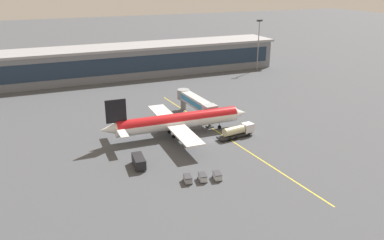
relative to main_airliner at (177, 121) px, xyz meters
The scene contains 11 objects.
ground_plane 10.31m from the main_airliner, 46.77° to the right, with size 700.00×700.00×0.00m, color #47494F.
apron_lead_in_line 12.91m from the main_airliner, 23.65° to the right, with size 0.30×80.00×0.01m, color yellow.
terminal_building 73.01m from the main_airliner, 97.00° to the left, with size 162.65×19.24×12.94m.
main_airliner is the anchor object (origin of this frame).
jet_bridge 15.22m from the main_airliner, 48.76° to the left, with size 4.82×21.43×6.69m.
fuel_tanker 16.43m from the main_airliner, 28.05° to the right, with size 11.05×4.03×3.25m.
lavatory_truck 20.79m from the main_airliner, 136.12° to the right, with size 2.76×5.97×2.50m.
baggage_cart_0 26.57m from the main_airliner, 106.34° to the right, with size 2.04×2.89×1.48m.
baggage_cart_1 26.45m from the main_airliner, 99.37° to the right, with size 2.04×2.89×1.48m.
baggage_cart_2 26.71m from the main_airliner, 92.44° to the right, with size 2.04×2.89×1.48m.
apron_light_mast_1 87.32m from the main_airliner, 44.13° to the left, with size 2.80×0.50×22.52m.
Camera 1 is at (-41.52, -86.13, 40.53)m, focal length 36.92 mm.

